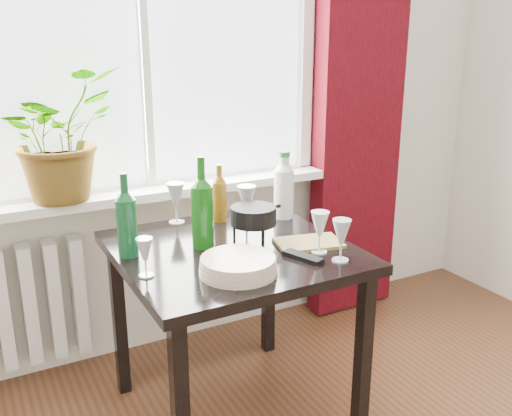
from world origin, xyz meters
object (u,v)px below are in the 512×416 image
wine_bottle_right (202,202)px  cleaning_bottle (284,184)px  bottle_amber (219,193)px  fondue_pot (253,224)px  wineglass_front_left (145,257)px  tv_remote (303,257)px  wineglass_back_center (247,206)px  wineglass_far_right (320,232)px  wineglass_back_left (176,203)px  table (233,269)px  potted_plant (58,135)px  plate_stack (238,266)px  wine_bottle_left (126,215)px  wineglass_front_right (341,240)px  cutting_board (309,243)px

wine_bottle_right → cleaning_bottle: size_ratio=1.18×
bottle_amber → fondue_pot: (0.02, -0.28, -0.06)m
wineglass_front_left → tv_remote: (0.55, -0.12, -0.06)m
wine_bottle_right → cleaning_bottle: 0.48m
cleaning_bottle → wineglass_back_center: cleaning_bottle is taller
wineglass_far_right → fondue_pot: bearing=123.8°
fondue_pot → bottle_amber: bearing=104.0°
wineglass_back_left → cleaning_bottle: bearing=-18.7°
table → wineglass_back_left: wineglass_back_left is taller
wineglass_front_left → fondue_pot: same height
potted_plant → wine_bottle_right: (0.40, -0.55, -0.20)m
table → fondue_pot: 0.19m
bottle_amber → plate_stack: size_ratio=0.94×
wine_bottle_left → bottle_amber: 0.51m
plate_stack → wineglass_far_right: bearing=4.9°
cleaning_bottle → wineglass_back_center: 0.22m
wineglass_back_center → wineglass_back_left: bearing=141.5°
plate_stack → wineglass_front_right: bearing=-11.2°
fondue_pot → plate_stack: bearing=-116.3°
wineglass_front_right → wine_bottle_right: bearing=136.1°
cleaning_bottle → wineglass_far_right: bearing=-103.0°
wine_bottle_left → fondue_pot: bearing=-8.8°
wine_bottle_left → wineglass_front_left: wine_bottle_left is taller
table → plate_stack: size_ratio=3.17×
bottle_amber → plate_stack: 0.58m
potted_plant → wineglass_far_right: potted_plant is taller
potted_plant → bottle_amber: size_ratio=2.16×
bottle_amber → wineglass_front_left: bottle_amber is taller
wine_bottle_left → wine_bottle_right: wine_bottle_right is taller
wine_bottle_right → bottle_amber: 0.32m
wineglass_front_right → table: bearing=132.5°
bottle_amber → wineglass_back_center: (0.06, -0.13, -0.03)m
table → wineglass_front_left: 0.42m
wine_bottle_right → wineglass_back_center: wine_bottle_right is taller
wineglass_front_right → wineglass_far_right: (-0.02, 0.10, 0.00)m
wineglass_front_left → potted_plant: bearing=100.1°
wineglass_front_right → plate_stack: size_ratio=0.59×
wineglass_back_center → bottle_amber: bearing=116.2°
potted_plant → wine_bottle_right: size_ratio=1.53×
wine_bottle_left → wineglass_back_center: bearing=8.4°
cutting_board → wine_bottle_right: bearing=154.8°
wine_bottle_left → cleaning_bottle: (0.73, 0.12, -0.01)m
wine_bottle_right → wineglass_front_left: (-0.28, -0.16, -0.11)m
wineglass_front_right → wineglass_far_right: bearing=101.6°
cutting_board → wineglass_front_right: bearing=-86.7°
potted_plant → tv_remote: size_ratio=3.46×
potted_plant → wineglass_back_center: bearing=-33.0°
cleaning_bottle → cutting_board: (-0.09, -0.34, -0.14)m
bottle_amber → wineglass_front_left: size_ratio=1.82×
bottle_amber → wineglass_front_right: (0.19, -0.62, -0.05)m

